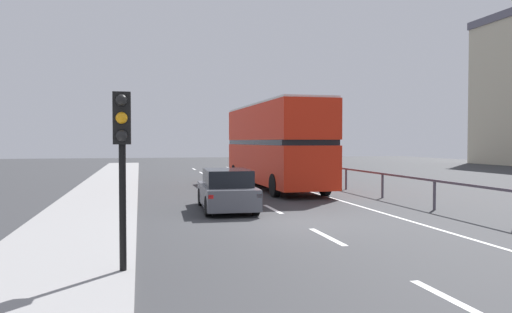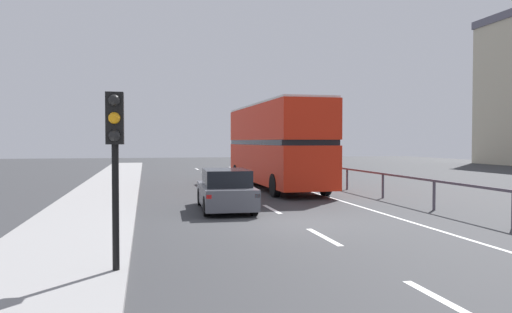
% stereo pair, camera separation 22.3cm
% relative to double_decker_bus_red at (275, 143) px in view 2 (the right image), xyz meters
% --- Properties ---
extents(ground_plane, '(74.25, 120.00, 0.10)m').
position_rel_double_decker_bus_red_xyz_m(ground_plane, '(-2.15, -10.62, -2.34)').
color(ground_plane, '#313235').
extents(near_sidewalk_kerb, '(2.99, 80.00, 0.14)m').
position_rel_double_decker_bus_red_xyz_m(near_sidewalk_kerb, '(-8.29, -10.62, -2.22)').
color(near_sidewalk_kerb, gray).
rests_on(near_sidewalk_kerb, ground).
extents(lane_paint_markings, '(3.46, 46.00, 0.01)m').
position_rel_double_decker_bus_red_xyz_m(lane_paint_markings, '(-0.08, -1.96, -2.28)').
color(lane_paint_markings, silver).
rests_on(lane_paint_markings, ground).
extents(bridge_side_railing, '(0.10, 42.00, 1.06)m').
position_rel_double_decker_bus_red_xyz_m(bridge_side_railing, '(3.27, -1.62, -1.41)').
color(bridge_side_railing, '#4D4450').
rests_on(bridge_side_railing, ground).
extents(double_decker_bus_red, '(2.74, 11.36, 4.26)m').
position_rel_double_decker_bus_red_xyz_m(double_decker_bus_red, '(0.00, 0.00, 0.00)').
color(double_decker_bus_red, red).
rests_on(double_decker_bus_red, ground).
extents(hatchback_car_near, '(1.88, 4.26, 1.42)m').
position_rel_double_decker_bus_red_xyz_m(hatchback_car_near, '(-3.77, -7.62, -1.60)').
color(hatchback_car_near, '#4D4E56').
rests_on(hatchback_car_near, ground).
extents(traffic_signal_pole, '(0.30, 0.42, 3.09)m').
position_rel_double_decker_bus_red_xyz_m(traffic_signal_pole, '(-7.00, -15.80, 0.17)').
color(traffic_signal_pole, black).
rests_on(traffic_signal_pole, near_sidewalk_kerb).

